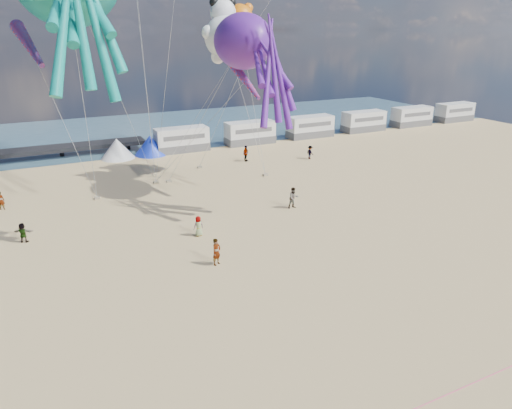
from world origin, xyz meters
name	(u,v)px	position (x,y,z in m)	size (l,w,h in m)	color
ground	(307,351)	(0.00, 0.00, 0.00)	(120.00, 120.00, 0.00)	#D8B97C
water	(114,133)	(0.00, 55.00, 0.02)	(120.00, 120.00, 0.00)	#395B6E
motorhome_0	(182,140)	(6.00, 40.00, 1.50)	(6.60, 2.50, 3.00)	silver
motorhome_1	(250,133)	(15.50, 40.00, 1.50)	(6.60, 2.50, 3.00)	silver
motorhome_2	(310,127)	(25.00, 40.00, 1.50)	(6.60, 2.50, 3.00)	silver
motorhome_3	(364,121)	(34.50, 40.00, 1.50)	(6.60, 2.50, 3.00)	silver
motorhome_4	(412,116)	(44.00, 40.00, 1.50)	(6.60, 2.50, 3.00)	silver
motorhome_5	(455,112)	(53.50, 40.00, 1.50)	(6.60, 2.50, 3.00)	silver
tent_white	(117,149)	(-2.00, 40.00, 1.20)	(4.00, 4.00, 2.40)	white
tent_blue	(150,145)	(2.00, 40.00, 1.20)	(4.00, 4.00, 2.40)	#1933CC
standing_person	(217,252)	(-0.82, 9.98, 0.92)	(0.67, 0.44, 1.84)	tan
beachgoer_0	(199,226)	(-0.43, 14.77, 0.78)	(0.57, 0.37, 1.55)	#7F6659
beachgoer_1	(293,198)	(8.80, 16.65, 0.93)	(0.91, 0.59, 1.87)	#7F6659
beachgoer_2	(310,152)	(18.68, 29.82, 0.80)	(0.78, 0.61, 1.60)	#7F6659
beachgoer_3	(246,153)	(11.34, 32.20, 0.94)	(1.21, 0.69, 1.87)	#7F6659
beachgoer_4	(23,233)	(-12.25, 19.21, 0.74)	(0.87, 0.36, 1.48)	#7F6659
beachgoer_5	(1,200)	(-13.95, 27.14, 0.83)	(1.54, 0.49, 1.66)	#7F6659
sandbag_a	(97,198)	(-6.22, 26.35, 0.11)	(0.50, 0.35, 0.22)	gray
sandbag_b	(169,181)	(1.00, 28.29, 0.11)	(0.50, 0.35, 0.22)	gray
sandbag_c	(265,175)	(10.81, 26.01, 0.11)	(0.50, 0.35, 0.22)	gray
sandbag_d	(200,167)	(5.48, 31.77, 0.11)	(0.50, 0.35, 0.22)	gray
sandbag_e	(156,182)	(-0.26, 28.58, 0.11)	(0.50, 0.35, 0.22)	gray
kite_octopus_purple	(243,41)	(6.42, 21.64, 13.54)	(4.13, 9.65, 11.02)	#5D1F96
kite_panda	(226,37)	(6.51, 25.67, 13.81)	(4.71, 4.43, 6.65)	white
kite_teddy_orange	(243,43)	(9.01, 27.55, 13.27)	(5.09, 4.79, 7.19)	orange
windsock_left	(29,45)	(-9.75, 25.54, 13.39)	(1.10, 7.77, 7.77)	red
windsock_mid	(253,43)	(7.59, 22.26, 13.42)	(1.00, 5.12, 5.12)	red
windsock_right	(246,81)	(6.67, 21.74, 10.34)	(0.90, 5.18, 5.18)	red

